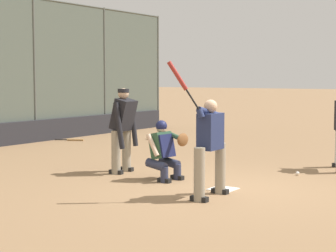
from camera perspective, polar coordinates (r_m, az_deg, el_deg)
The scene contains 8 objects.
ground_plane at distance 9.67m, azimuth 5.62°, elevation -6.42°, with size 160.00×160.00×0.00m, color #93704C.
home_plate_marker at distance 9.67m, azimuth 5.62°, elevation -6.38°, with size 0.43×0.43×0.01m, color white.
batter_at_plate at distance 8.87m, azimuth 4.25°, elevation -1.88°, with size 1.04×0.61×2.16m.
catcher_behind_plate at distance 10.38m, azimuth -0.34°, elevation -2.39°, with size 0.59×0.71×1.11m.
umpire_home at distance 11.19m, azimuth -4.59°, elevation -0.16°, with size 0.68×0.46×1.69m.
spare_bat_near_backstop at distance 17.07m, azimuth -9.62°, elevation -1.38°, with size 0.47×0.79×0.07m.
fielding_glove_on_dirt at distance 17.26m, azimuth -1.76°, elevation -1.17°, with size 0.31×0.24×0.11m.
baseball_loose at distance 11.26m, azimuth 13.02°, elevation -4.70°, with size 0.07×0.07×0.07m, color white.
Camera 1 is at (8.31, 4.56, 1.91)m, focal length 60.00 mm.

